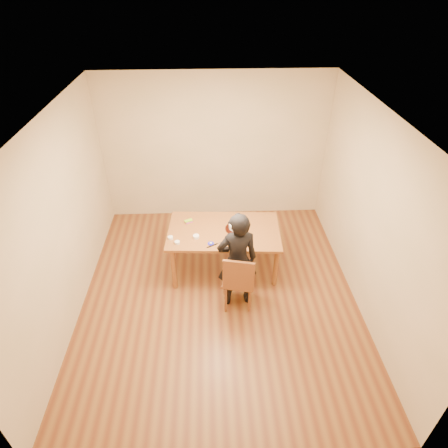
{
  "coord_description": "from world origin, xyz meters",
  "views": [
    {
      "loc": [
        -0.11,
        -3.97,
        4.1
      ],
      "look_at": [
        0.09,
        0.56,
        0.9
      ],
      "focal_mm": 30.0,
      "sensor_mm": 36.0,
      "label": 1
    }
  ],
  "objects_px": {
    "cake_plate": "(236,229)",
    "cake": "(236,226)",
    "dining_chair": "(237,280)",
    "dining_table": "(224,231)",
    "person": "(237,261)"
  },
  "relations": [
    {
      "from": "dining_table",
      "to": "cake_plate",
      "type": "bearing_deg",
      "value": 8.01
    },
    {
      "from": "dining_chair",
      "to": "cake",
      "type": "height_order",
      "value": "cake"
    },
    {
      "from": "person",
      "to": "dining_table",
      "type": "bearing_deg",
      "value": -85.31
    },
    {
      "from": "dining_table",
      "to": "cake_plate",
      "type": "distance_m",
      "value": 0.19
    },
    {
      "from": "cake_plate",
      "to": "cake",
      "type": "height_order",
      "value": "cake"
    },
    {
      "from": "dining_chair",
      "to": "cake_plate",
      "type": "relative_size",
      "value": 1.22
    },
    {
      "from": "cake",
      "to": "dining_chair",
      "type": "bearing_deg",
      "value": -92.3
    },
    {
      "from": "dining_chair",
      "to": "cake_plate",
      "type": "height_order",
      "value": "cake_plate"
    },
    {
      "from": "dining_table",
      "to": "person",
      "type": "height_order",
      "value": "person"
    },
    {
      "from": "cake",
      "to": "cake_plate",
      "type": "bearing_deg",
      "value": 0.0
    },
    {
      "from": "dining_table",
      "to": "cake",
      "type": "bearing_deg",
      "value": 8.01
    },
    {
      "from": "dining_table",
      "to": "person",
      "type": "xyz_separation_m",
      "value": [
        0.15,
        -0.73,
        0.04
      ]
    },
    {
      "from": "cake_plate",
      "to": "person",
      "type": "xyz_separation_m",
      "value": [
        -0.03,
        -0.74,
        0.0
      ]
    },
    {
      "from": "dining_chair",
      "to": "dining_table",
      "type": "bearing_deg",
      "value": 113.19
    },
    {
      "from": "dining_chair",
      "to": "cake_plate",
      "type": "bearing_deg",
      "value": 99.93
    }
  ]
}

